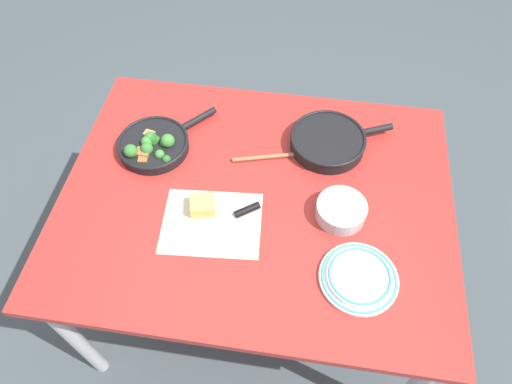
# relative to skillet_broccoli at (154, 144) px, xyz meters

# --- Properties ---
(ground_plane) EXTENTS (14.00, 14.00, 0.00)m
(ground_plane) POSITION_rel_skillet_broccoli_xyz_m (0.38, -0.15, -0.77)
(ground_plane) COLOR #424C51
(dining_table_red) EXTENTS (1.28, 1.00, 0.74)m
(dining_table_red) POSITION_rel_skillet_broccoli_xyz_m (0.38, -0.15, -0.10)
(dining_table_red) COLOR #B72D28
(dining_table_red) RESTS_ON ground_plane
(skillet_broccoli) EXTENTS (0.31, 0.33, 0.08)m
(skillet_broccoli) POSITION_rel_skillet_broccoli_xyz_m (0.00, 0.00, 0.00)
(skillet_broccoli) COLOR black
(skillet_broccoli) RESTS_ON dining_table_red
(skillet_eggs) EXTENTS (0.36, 0.27, 0.05)m
(skillet_eggs) POSITION_rel_skillet_broccoli_xyz_m (0.60, 0.11, -0.00)
(skillet_eggs) COLOR black
(skillet_eggs) RESTS_ON dining_table_red
(wooden_spoon) EXTENTS (0.33, 0.12, 0.02)m
(wooden_spoon) POSITION_rel_skillet_broccoli_xyz_m (0.48, 0.04, -0.02)
(wooden_spoon) COLOR #996B42
(wooden_spoon) RESTS_ON dining_table_red
(parchment_sheet) EXTENTS (0.33, 0.27, 0.00)m
(parchment_sheet) POSITION_rel_skillet_broccoli_xyz_m (0.26, -0.27, -0.03)
(parchment_sheet) COLOR beige
(parchment_sheet) RESTS_ON dining_table_red
(grater_knife) EXTENTS (0.25, 0.19, 0.02)m
(grater_knife) POSITION_rel_skillet_broccoli_xyz_m (0.32, -0.25, -0.02)
(grater_knife) COLOR silver
(grater_knife) RESTS_ON dining_table_red
(cheese_block) EXTENTS (0.09, 0.08, 0.05)m
(cheese_block) POSITION_rel_skillet_broccoli_xyz_m (0.22, -0.22, -0.00)
(cheese_block) COLOR #E0C15B
(cheese_block) RESTS_ON dining_table_red
(dinner_plate_stack) EXTENTS (0.23, 0.23, 0.03)m
(dinner_plate_stack) POSITION_rel_skillet_broccoli_xyz_m (0.72, -0.40, -0.01)
(dinner_plate_stack) COLOR silver
(dinner_plate_stack) RESTS_ON dining_table_red
(prep_bowl_steel) EXTENTS (0.16, 0.16, 0.05)m
(prep_bowl_steel) POSITION_rel_skillet_broccoli_xyz_m (0.66, -0.18, -0.00)
(prep_bowl_steel) COLOR #B7B7BC
(prep_bowl_steel) RESTS_ON dining_table_red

